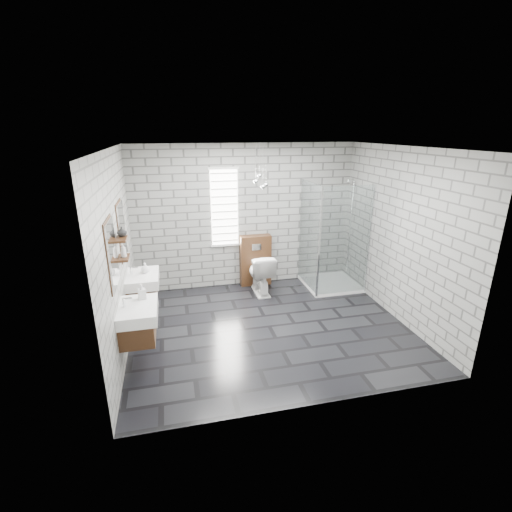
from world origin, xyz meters
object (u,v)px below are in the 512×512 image
object	(u,v)px
shower_enclosure	(329,263)
toilet	(260,273)
vanity_left	(135,313)
vanity_right	(140,280)
cistern_panel	(255,260)

from	to	relation	value
shower_enclosure	toilet	world-z (taller)	shower_enclosure
vanity_left	shower_enclosure	size ratio (longest dim) A/B	0.77
vanity_left	shower_enclosure	xyz separation A→B (m)	(3.41, 1.75, -0.25)
vanity_left	toilet	bearing A→B (deg)	41.85
toilet	vanity_right	bearing A→B (deg)	19.90
vanity_right	cistern_panel	world-z (taller)	vanity_right
vanity_right	cistern_panel	size ratio (longest dim) A/B	1.57
cistern_panel	toilet	world-z (taller)	cistern_panel
vanity_left	cistern_panel	size ratio (longest dim) A/B	1.57
vanity_right	cistern_panel	bearing A→B (deg)	29.48
vanity_right	cistern_panel	xyz separation A→B (m)	(2.08, 1.17, -0.26)
vanity_left	toilet	xyz separation A→B (m)	(2.08, 1.86, -0.37)
cistern_panel	shower_enclosure	size ratio (longest dim) A/B	0.49
shower_enclosure	toilet	distance (m)	1.34
vanity_left	cistern_panel	world-z (taller)	vanity_left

